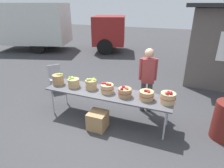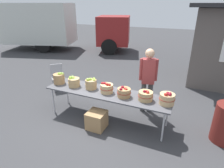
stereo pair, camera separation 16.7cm
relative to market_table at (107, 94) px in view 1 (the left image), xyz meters
name	(u,v)px [view 1 (the left image)]	position (x,y,z in m)	size (l,w,h in m)	color
ground_plane	(108,119)	(0.00, 0.00, -0.72)	(40.00, 40.00, 0.00)	#38383A
market_table	(107,94)	(0.00, 0.00, 0.00)	(3.10, 0.76, 0.75)	#4C4C51
apple_basket_green_0	(58,79)	(-1.40, -0.01, 0.18)	(0.31, 0.31, 0.31)	#A87F51
apple_basket_green_1	(73,82)	(-0.93, -0.02, 0.16)	(0.31, 0.31, 0.28)	tan
apple_basket_green_2	(91,84)	(-0.46, 0.04, 0.16)	(0.30, 0.30, 0.29)	tan
apple_basket_red_0	(107,88)	(-0.01, -0.01, 0.15)	(0.32, 0.32, 0.26)	tan
apple_basket_red_1	(125,92)	(0.45, -0.05, 0.14)	(0.32, 0.32, 0.25)	#A87F51
apple_basket_red_2	(146,95)	(0.95, -0.01, 0.14)	(0.34, 0.34, 0.25)	tan
apple_basket_red_3	(168,98)	(1.41, -0.01, 0.16)	(0.34, 0.34, 0.29)	tan
vendor_adult	(148,76)	(0.80, 0.77, 0.30)	(0.44, 0.31, 1.73)	#3F3F3F
box_truck	(50,26)	(-6.28, 5.89, 0.77)	(7.99, 4.32, 2.75)	silver
folding_chair	(55,76)	(-2.31, 0.98, -0.21)	(0.57, 0.57, 0.86)	#99999E
produce_crate	(98,120)	(-0.07, -0.44, -0.51)	(0.42, 0.42, 0.42)	#A87F51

